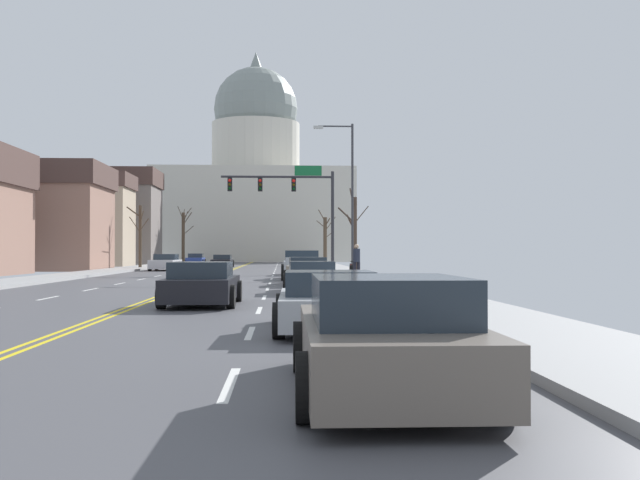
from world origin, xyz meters
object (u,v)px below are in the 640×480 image
sedan_oncoming_00 (166,263)px  sedan_near_00 (301,265)px  sedan_oncoming_01 (222,261)px  street_lamp_right (348,186)px  sedan_near_04 (202,285)px  sedan_oncoming_02 (196,260)px  pickup_truck_near_01 (302,266)px  bicycle_parked (351,269)px  pedestrian_00 (357,260)px  signal_gantry (294,195)px  sedan_near_03 (311,278)px  sedan_near_06 (385,338)px  sedan_near_02 (307,272)px  sedan_near_05 (328,303)px

sedan_oncoming_00 → sedan_near_00: bearing=-46.8°
sedan_oncoming_01 → street_lamp_right: bearing=-70.1°
sedan_near_00 → sedan_oncoming_01: 23.43m
sedan_near_04 → sedan_oncoming_02: bearing=96.9°
pickup_truck_near_01 → bicycle_parked: bearing=32.9°
sedan_near_04 → pedestrian_00: size_ratio=2.54×
signal_gantry → sedan_near_00: 6.58m
sedan_near_03 → sedan_near_06: (0.05, -19.06, 0.05)m
sedan_near_03 → sedan_oncoming_02: sedan_oncoming_02 is taller
sedan_near_04 → bicycle_parked: 21.22m
signal_gantry → sedan_near_04: 30.69m
sedan_oncoming_00 → pedestrian_00: (12.68, -22.87, 0.50)m
sedan_near_02 → sedan_oncoming_02: 47.73m
sedan_oncoming_00 → pedestrian_00: size_ratio=2.62×
signal_gantry → sedan_oncoming_02: size_ratio=1.82×
sedan_oncoming_01 → pickup_truck_near_01: bearing=-77.3°
pickup_truck_near_01 → sedan_oncoming_02: size_ratio=1.21×
street_lamp_right → pedestrian_00: 9.03m
sedan_near_02 → pedestrian_00: pedestrian_00 is taller
sedan_near_03 → sedan_near_04: bearing=-118.6°
sedan_near_02 → sedan_near_03: 5.85m
street_lamp_right → sedan_near_06: bearing=-94.5°
sedan_near_06 → sedan_near_04: bearing=104.6°
sedan_near_02 → bicycle_parked: (2.77, 8.34, -0.11)m
pickup_truck_near_01 → sedan_oncoming_02: 41.39m
street_lamp_right → sedan_oncoming_01: bearing=109.9°
street_lamp_right → sedan_oncoming_01: size_ratio=2.09×
bicycle_parked → sedan_oncoming_02: bearing=109.2°
pedestrian_00 → sedan_near_02: bearing=-141.6°
sedan_near_00 → sedan_near_04: bearing=-97.7°
sedan_near_00 → pickup_truck_near_01: (-0.16, -7.26, 0.10)m
sedan_near_05 → sedan_near_06: sedan_near_06 is taller
sedan_near_05 → pedestrian_00: size_ratio=2.49×
sedan_near_05 → sedan_oncoming_00: 44.67m
street_lamp_right → sedan_near_06: (-2.72, -34.79, -4.74)m
signal_gantry → sedan_near_06: bearing=-89.5°
sedan_near_04 → sedan_near_06: bearing=-75.4°
signal_gantry → sedan_near_06: 43.36m
signal_gantry → sedan_near_00: size_ratio=1.78×
pedestrian_00 → bicycle_parked: (0.35, 6.43, -0.61)m
signal_gantry → sedan_oncoming_01: size_ratio=1.86×
sedan_near_00 → sedan_near_03: 19.61m
signal_gantry → sedan_near_05: bearing=-89.8°
sedan_near_00 → signal_gantry: bearing=95.5°
signal_gantry → sedan_oncoming_01: (-6.43, 17.98, -4.91)m
sedan_near_06 → sedan_oncoming_00: (-10.26, 49.70, 0.00)m
sedan_oncoming_01 → sedan_near_06: bearing=-83.7°
pickup_truck_near_01 → bicycle_parked: (2.85, 1.84, -0.22)m
street_lamp_right → sedan_oncoming_02: (-13.22, 36.67, -4.75)m
street_lamp_right → sedan_near_05: (-2.93, -28.63, -4.80)m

